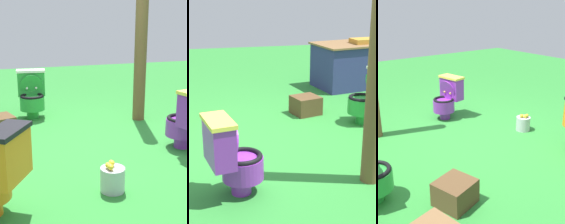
% 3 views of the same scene
% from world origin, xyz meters
% --- Properties ---
extents(ground, '(14.00, 14.00, 0.00)m').
position_xyz_m(ground, '(0.00, 0.00, 0.00)').
color(ground, '#2D8433').
extents(toilet_purple, '(0.56, 0.49, 0.73)m').
position_xyz_m(toilet_purple, '(-0.37, -1.06, 0.37)').
color(toilet_purple, purple).
rests_on(toilet_purple, ground).
extents(toilet_green, '(0.54, 0.47, 0.73)m').
position_xyz_m(toilet_green, '(1.57, 0.43, 0.37)').
color(toilet_green, green).
rests_on(toilet_green, ground).
extents(vendor_table, '(1.60, 1.13, 0.85)m').
position_xyz_m(vendor_table, '(2.16, 2.31, 0.39)').
color(vendor_table, navy).
rests_on(vendor_table, ground).
extents(small_crate, '(0.44, 0.43, 0.26)m').
position_xyz_m(small_crate, '(0.87, 0.98, 0.13)').
color(small_crate, brown).
rests_on(small_crate, ground).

